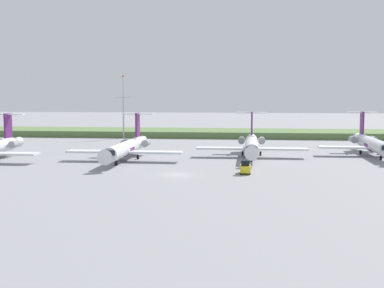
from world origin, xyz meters
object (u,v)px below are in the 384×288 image
at_px(regional_jet_fourth, 252,144).
at_px(antenna_mast, 123,112).
at_px(regional_jet_fifth, 372,144).
at_px(regional_jet_third, 126,147).
at_px(baggage_tug, 245,168).

xyz_separation_m(regional_jet_fourth, antenna_mast, (-37.65, 41.37, 5.24)).
bearing_deg(regional_jet_fifth, regional_jet_third, -164.72).
bearing_deg(regional_jet_fourth, baggage_tug, -92.53).
bearing_deg(baggage_tug, antenna_mast, 119.26).
distance_m(regional_jet_fifth, antenna_mast, 73.13).
bearing_deg(baggage_tug, regional_jet_fourth, 87.47).
bearing_deg(regional_jet_fifth, baggage_tug, -132.70).
bearing_deg(regional_jet_third, regional_jet_fourth, 19.85).
distance_m(regional_jet_third, baggage_tug, 28.03).
relative_size(regional_jet_fourth, regional_jet_fifth, 1.00).
height_order(regional_jet_third, regional_jet_fourth, same).
relative_size(regional_jet_fifth, baggage_tug, 9.69).
xyz_separation_m(regional_jet_third, antenna_mast, (-12.99, 50.27, 5.24)).
distance_m(regional_jet_third, antenna_mast, 52.19).
relative_size(antenna_mast, baggage_tug, 5.79).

